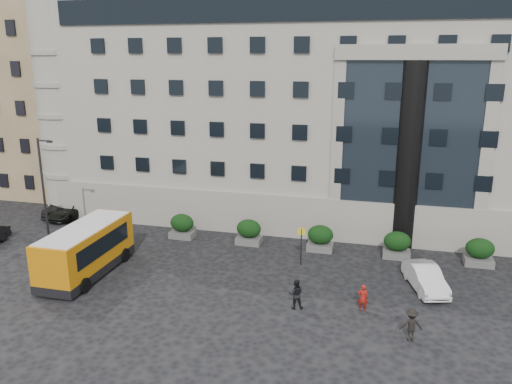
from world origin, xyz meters
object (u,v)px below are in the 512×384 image
street_lamp (44,191)px  pedestrian_a (363,298)px  hedge_b (249,232)px  red_truck (94,180)px  hedge_a (182,226)px  white_taxi (425,278)px  pedestrian_b (296,294)px  hedge_d (397,245)px  pedestrian_c (411,325)px  hedge_c (320,238)px  parked_car_d (70,210)px  hedge_e (480,252)px  bus_stop_sign (301,240)px  parked_car_c (63,206)px  minibus (86,248)px

street_lamp → pedestrian_a: (21.66, -3.30, -3.61)m
hedge_b → red_truck: (-18.68, 9.83, 0.39)m
hedge_a → white_taxi: bearing=-14.8°
pedestrian_b → hedge_d: bearing=-134.9°
pedestrian_a → hedge_a: bearing=-30.8°
red_truck → pedestrian_b: 30.07m
pedestrian_a → pedestrian_b: bearing=9.7°
pedestrian_c → hedge_c: bearing=-74.0°
hedge_c → pedestrian_a: size_ratio=1.21×
parked_car_d → pedestrian_c: pedestrian_c is taller
hedge_d → pedestrian_b: (-5.41, -8.72, -0.09)m
pedestrian_b → parked_car_d: bearing=-40.2°
parked_car_d → hedge_e: bearing=1.4°
hedge_e → white_taxi: size_ratio=0.43×
bus_stop_sign → hedge_c: bearing=72.2°
hedge_e → hedge_b: bearing=180.0°
hedge_c → pedestrian_b: size_ratio=1.10×
hedge_c → red_truck: bearing=157.6°
pedestrian_a → pedestrian_c: 3.36m
parked_car_d → hedge_a: bearing=-5.8°
parked_car_d → bus_stop_sign: bearing=-8.3°
white_taxi → pedestrian_b: size_ratio=2.58×
red_truck → white_taxi: 33.83m
pedestrian_b → hedge_c: bearing=-104.4°
parked_car_c → white_taxi: 30.41m
pedestrian_a → hedge_c: bearing=-67.9°
parked_car_c → bus_stop_sign: bearing=-19.9°
hedge_e → red_truck: 35.66m
hedge_d → pedestrian_b: bearing=-121.8°
hedge_c → parked_car_d: (-21.49, 2.18, -0.30)m
hedge_b → parked_car_d: hedge_b is taller
hedge_a → bus_stop_sign: (9.50, -2.80, 0.80)m
bus_stop_sign → white_taxi: 7.90m
minibus → pedestrian_a: 16.99m
hedge_a → pedestrian_a: 15.93m
hedge_c → pedestrian_c: 11.93m
minibus → white_taxi: size_ratio=1.72×
pedestrian_a → minibus: bearing=-2.0°
minibus → white_taxi: 20.62m
bus_stop_sign → pedestrian_c: size_ratio=1.53×
parked_car_d → white_taxi: size_ratio=1.05×
minibus → parked_car_d: bearing=128.6°
hedge_a → red_truck: bearing=143.9°
hedge_a → parked_car_d: size_ratio=0.40×
pedestrian_a → hedge_e: bearing=-131.3°
hedge_b → pedestrian_b: bearing=-60.2°
bus_stop_sign → parked_car_c: size_ratio=0.52×
parked_car_d → street_lamp: bearing=-60.4°
hedge_a → minibus: minibus is taller
hedge_a → parked_car_c: hedge_a is taller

